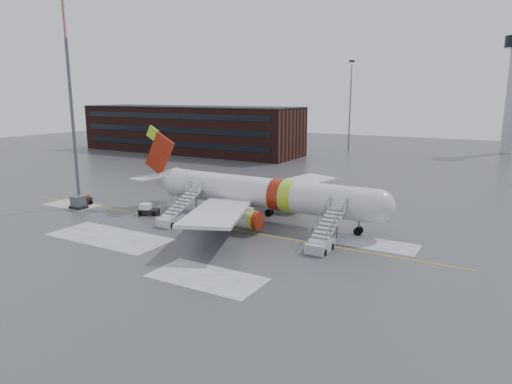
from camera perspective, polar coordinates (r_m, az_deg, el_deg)
The scene contains 10 objects.
ground at distance 56.20m, azimuth -6.16°, elevation -3.82°, with size 260.00×260.00×0.00m, color #494C4F.
airliner at distance 56.42m, azimuth 0.16°, elevation -0.11°, with size 35.03×32.97×11.18m.
airstair_fwd at distance 46.66m, azimuth 8.34°, elevation -5.86°, with size 2.05×7.70×3.48m.
airstair_aft at distance 56.02m, azimuth -10.08°, elevation -2.86°, with size 2.05×7.70×3.48m.
pushback_tug at distance 61.04m, azimuth -13.37°, elevation -2.18°, with size 2.84×2.49×1.45m.
uld_container at distance 66.99m, azimuth -21.32°, elevation -1.26°, with size 2.18×1.67×1.77m.
baggage_tractor at distance 69.68m, azimuth -20.61°, elevation -0.97°, with size 2.47×1.37×1.25m.
light_mast_near at distance 66.52m, azimuth -22.13°, elevation 10.57°, with size 1.20×1.20×28.37m.
terminal_building at distance 125.39m, azimuth -8.35°, elevation 7.79°, with size 62.00×16.11×12.30m.
light_mast_far_n at distance 128.09m, azimuth 11.71°, elevation 11.18°, with size 1.20×1.20×24.25m.
Camera 1 is at (31.73, -43.76, 15.35)m, focal length 32.00 mm.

